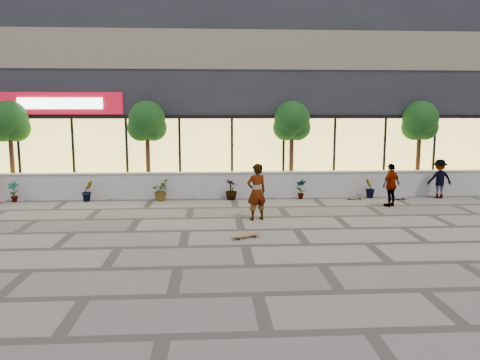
{
  "coord_description": "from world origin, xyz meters",
  "views": [
    {
      "loc": [
        -0.85,
        -11.79,
        3.49
      ],
      "look_at": [
        0.04,
        2.97,
        1.3
      ],
      "focal_mm": 35.0,
      "sensor_mm": 36.0,
      "label": 1
    }
  ],
  "objects": [
    {
      "name": "skateboard_right_near",
      "position": [
        4.81,
        6.2,
        0.07
      ],
      "size": [
        0.7,
        0.21,
        0.08
      ],
      "rotation": [
        0.0,
        0.0,
        0.04
      ],
      "color": "brown",
      "rests_on": "ground"
    },
    {
      "name": "tree_west",
      "position": [
        -9.0,
        7.7,
        2.99
      ],
      "size": [
        1.6,
        1.5,
        3.92
      ],
      "color": "#432818",
      "rests_on": "ground"
    },
    {
      "name": "shrub_b",
      "position": [
        -5.7,
        6.45,
        0.41
      ],
      "size": [
        0.57,
        0.57,
        0.81
      ],
      "primitive_type": "imported",
      "rotation": [
        0.0,
        0.0,
        0.82
      ],
      "color": "#133E15",
      "rests_on": "ground"
    },
    {
      "name": "tree_midwest",
      "position": [
        -3.5,
        7.7,
        2.99
      ],
      "size": [
        1.6,
        1.5,
        3.92
      ],
      "color": "#432818",
      "rests_on": "ground"
    },
    {
      "name": "tree_east",
      "position": [
        8.0,
        7.7,
        2.99
      ],
      "size": [
        1.6,
        1.5,
        3.92
      ],
      "color": "#432818",
      "rests_on": "ground"
    },
    {
      "name": "skateboard_right_far",
      "position": [
        6.5,
        6.04,
        0.08
      ],
      "size": [
        0.85,
        0.34,
        0.1
      ],
      "rotation": [
        0.0,
        0.0,
        0.16
      ],
      "color": "#7157A1",
      "rests_on": "ground"
    },
    {
      "name": "ground",
      "position": [
        0.0,
        0.0,
        0.0
      ],
      "size": [
        80.0,
        80.0,
        0.0
      ],
      "primitive_type": "plane",
      "color": "gray",
      "rests_on": "ground"
    },
    {
      "name": "skater_right_far",
      "position": [
        8.29,
        6.3,
        0.78
      ],
      "size": [
        1.02,
        0.59,
        1.57
      ],
      "primitive_type": "imported",
      "rotation": [
        0.0,
        0.0,
        3.13
      ],
      "color": "maroon",
      "rests_on": "ground"
    },
    {
      "name": "shrub_d",
      "position": [
        -0.1,
        6.45,
        0.41
      ],
      "size": [
        0.64,
        0.64,
        0.81
      ],
      "primitive_type": "imported",
      "rotation": [
        0.0,
        0.0,
        2.46
      ],
      "color": "#133E15",
      "rests_on": "ground"
    },
    {
      "name": "skateboard_center",
      "position": [
        0.06,
        0.73,
        0.08
      ],
      "size": [
        0.86,
        0.55,
        0.1
      ],
      "rotation": [
        0.0,
        0.0,
        0.44
      ],
      "color": "brown",
      "rests_on": "ground"
    },
    {
      "name": "retail_building",
      "position": [
        -0.0,
        12.49,
        4.25
      ],
      "size": [
        24.0,
        9.17,
        8.5
      ],
      "color": "#25252A",
      "rests_on": "ground"
    },
    {
      "name": "shrub_c",
      "position": [
        -2.9,
        6.45,
        0.41
      ],
      "size": [
        0.68,
        0.77,
        0.81
      ],
      "primitive_type": "imported",
      "rotation": [
        0.0,
        0.0,
        1.64
      ],
      "color": "#133E15",
      "rests_on": "ground"
    },
    {
      "name": "tree_mideast",
      "position": [
        2.5,
        7.7,
        2.99
      ],
      "size": [
        1.6,
        1.5,
        3.92
      ],
      "color": "#432818",
      "rests_on": "ground"
    },
    {
      "name": "shrub_f",
      "position": [
        5.5,
        6.45,
        0.41
      ],
      "size": [
        0.55,
        0.57,
        0.81
      ],
      "primitive_type": "imported",
      "rotation": [
        0.0,
        0.0,
        4.1
      ],
      "color": "#133E15",
      "rests_on": "ground"
    },
    {
      "name": "shrub_a",
      "position": [
        -8.5,
        6.45,
        0.41
      ],
      "size": [
        0.43,
        0.29,
        0.81
      ],
      "primitive_type": "imported",
      "color": "#133E15",
      "rests_on": "ground"
    },
    {
      "name": "skater_right_near",
      "position": [
        5.71,
        4.77,
        0.8
      ],
      "size": [
        0.99,
        0.84,
        1.59
      ],
      "primitive_type": "imported",
      "rotation": [
        0.0,
        0.0,
        3.73
      ],
      "color": "white",
      "rests_on": "ground"
    },
    {
      "name": "shrub_e",
      "position": [
        2.7,
        6.45,
        0.41
      ],
      "size": [
        0.46,
        0.35,
        0.81
      ],
      "primitive_type": "imported",
      "rotation": [
        0.0,
        0.0,
        3.28
      ],
      "color": "#133E15",
      "rests_on": "ground"
    },
    {
      "name": "planter_wall",
      "position": [
        0.0,
        7.0,
        0.52
      ],
      "size": [
        22.0,
        0.42,
        1.04
      ],
      "color": "silver",
      "rests_on": "ground"
    },
    {
      "name": "skater_center",
      "position": [
        0.57,
        2.92,
        0.92
      ],
      "size": [
        0.78,
        0.64,
        1.83
      ],
      "primitive_type": "imported",
      "rotation": [
        0.0,
        0.0,
        3.49
      ],
      "color": "white",
      "rests_on": "ground"
    }
  ]
}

